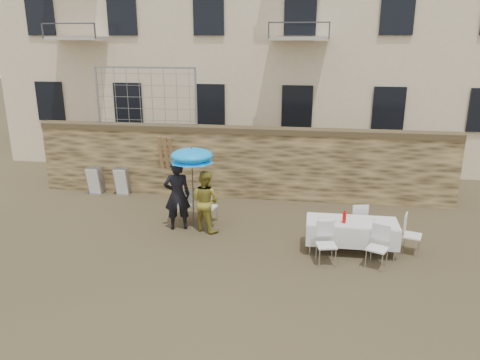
# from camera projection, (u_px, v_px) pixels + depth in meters

# --- Properties ---
(ground) EXTENTS (80.00, 80.00, 0.00)m
(ground) POSITION_uv_depth(u_px,v_px,m) (207.00, 269.00, 10.32)
(ground) COLOR brown
(ground) RESTS_ON ground
(stone_wall) EXTENTS (13.00, 0.50, 2.20)m
(stone_wall) POSITION_uv_depth(u_px,v_px,m) (241.00, 163.00, 14.72)
(stone_wall) COLOR olive
(stone_wall) RESTS_ON ground
(chain_link_fence) EXTENTS (3.20, 0.06, 1.80)m
(chain_link_fence) POSITION_uv_depth(u_px,v_px,m) (146.00, 97.00, 14.57)
(chain_link_fence) COLOR gray
(chain_link_fence) RESTS_ON stone_wall
(man_suit) EXTENTS (0.79, 0.64, 1.87)m
(man_suit) POSITION_uv_depth(u_px,v_px,m) (177.00, 195.00, 12.21)
(man_suit) COLOR black
(man_suit) RESTS_ON ground
(woman_dress) EXTENTS (0.98, 0.90, 1.63)m
(woman_dress) POSITION_uv_depth(u_px,v_px,m) (205.00, 201.00, 12.14)
(woman_dress) COLOR gold
(woman_dress) RESTS_ON ground
(umbrella) EXTENTS (1.15, 1.15, 2.05)m
(umbrella) POSITION_uv_depth(u_px,v_px,m) (192.00, 158.00, 11.96)
(umbrella) COLOR #3F3F44
(umbrella) RESTS_ON ground
(couple_chair_left) EXTENTS (0.67, 0.67, 0.96)m
(couple_chair_left) POSITION_uv_depth(u_px,v_px,m) (183.00, 205.00, 12.86)
(couple_chair_left) COLOR white
(couple_chair_left) RESTS_ON ground
(couple_chair_right) EXTENTS (0.59, 0.59, 0.96)m
(couple_chair_right) POSITION_uv_depth(u_px,v_px,m) (208.00, 206.00, 12.76)
(couple_chair_right) COLOR white
(couple_chair_right) RESTS_ON ground
(banquet_table) EXTENTS (2.10, 0.85, 0.78)m
(banquet_table) POSITION_uv_depth(u_px,v_px,m) (352.00, 223.00, 10.95)
(banquet_table) COLOR white
(banquet_table) RESTS_ON ground
(soda_bottle) EXTENTS (0.09, 0.09, 0.26)m
(soda_bottle) POSITION_uv_depth(u_px,v_px,m) (344.00, 218.00, 10.78)
(soda_bottle) COLOR red
(soda_bottle) RESTS_ON banquet_table
(table_chair_front_left) EXTENTS (0.57, 0.57, 0.96)m
(table_chair_front_left) POSITION_uv_depth(u_px,v_px,m) (326.00, 244.00, 10.40)
(table_chair_front_left) COLOR white
(table_chair_front_left) RESTS_ON ground
(table_chair_front_right) EXTENTS (0.64, 0.64, 0.96)m
(table_chair_front_right) POSITION_uv_depth(u_px,v_px,m) (377.00, 247.00, 10.24)
(table_chair_front_right) COLOR white
(table_chair_front_right) RESTS_ON ground
(table_chair_back) EXTENTS (0.58, 0.58, 0.96)m
(table_chair_back) POSITION_uv_depth(u_px,v_px,m) (357.00, 220.00, 11.75)
(table_chair_back) COLOR white
(table_chair_back) RESTS_ON ground
(table_chair_side) EXTENTS (0.60, 0.60, 0.96)m
(table_chair_side) POSITION_uv_depth(u_px,v_px,m) (412.00, 234.00, 10.91)
(table_chair_side) COLOR white
(table_chair_side) RESTS_ON ground
(chair_stack_left) EXTENTS (0.46, 0.47, 0.92)m
(chair_stack_left) POSITION_uv_depth(u_px,v_px,m) (98.00, 179.00, 15.27)
(chair_stack_left) COLOR white
(chair_stack_left) RESTS_ON ground
(chair_stack_right) EXTENTS (0.46, 0.40, 0.92)m
(chair_stack_right) POSITION_uv_depth(u_px,v_px,m) (124.00, 180.00, 15.14)
(chair_stack_right) COLOR white
(chair_stack_right) RESTS_ON ground
(wood_planks) EXTENTS (0.70, 0.20, 2.00)m
(wood_planks) POSITION_uv_depth(u_px,v_px,m) (171.00, 165.00, 14.82)
(wood_planks) COLOR #A37749
(wood_planks) RESTS_ON ground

